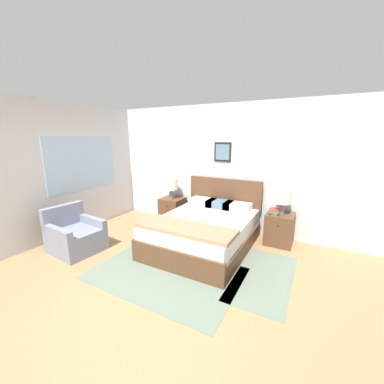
{
  "coord_description": "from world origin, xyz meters",
  "views": [
    {
      "loc": [
        1.87,
        -1.97,
        1.95
      ],
      "look_at": [
        0.01,
        1.46,
        1.03
      ],
      "focal_mm": 22.0,
      "sensor_mm": 36.0,
      "label": 1
    }
  ],
  "objects_px": {
    "armchair": "(75,236)",
    "table_lamp_near_window": "(171,185)",
    "nightstand_by_door": "(279,229)",
    "table_lamp_by_door": "(283,198)",
    "nightstand_near_window": "(173,210)",
    "bed": "(205,230)"
  },
  "relations": [
    {
      "from": "bed",
      "to": "table_lamp_by_door",
      "type": "relative_size",
      "value": 4.48
    },
    {
      "from": "nightstand_by_door",
      "to": "table_lamp_by_door",
      "type": "distance_m",
      "value": 0.6
    },
    {
      "from": "armchair",
      "to": "nightstand_by_door",
      "type": "bearing_deg",
      "value": 127.32
    },
    {
      "from": "bed",
      "to": "table_lamp_near_window",
      "type": "distance_m",
      "value": 1.52
    },
    {
      "from": "table_lamp_by_door",
      "to": "nightstand_near_window",
      "type": "bearing_deg",
      "value": -179.9
    },
    {
      "from": "bed",
      "to": "table_lamp_near_window",
      "type": "xyz_separation_m",
      "value": [
        -1.19,
        0.75,
        0.58
      ]
    },
    {
      "from": "nightstand_near_window",
      "to": "bed",
      "type": "bearing_deg",
      "value": -32.39
    },
    {
      "from": "nightstand_by_door",
      "to": "table_lamp_near_window",
      "type": "height_order",
      "value": "table_lamp_near_window"
    },
    {
      "from": "nightstand_near_window",
      "to": "armchair",
      "type": "bearing_deg",
      "value": -110.74
    },
    {
      "from": "nightstand_near_window",
      "to": "nightstand_by_door",
      "type": "bearing_deg",
      "value": 0.0
    },
    {
      "from": "bed",
      "to": "armchair",
      "type": "distance_m",
      "value": 2.28
    },
    {
      "from": "bed",
      "to": "nightstand_near_window",
      "type": "height_order",
      "value": "bed"
    },
    {
      "from": "bed",
      "to": "nightstand_near_window",
      "type": "bearing_deg",
      "value": 147.61
    },
    {
      "from": "bed",
      "to": "nightstand_by_door",
      "type": "bearing_deg",
      "value": 32.39
    },
    {
      "from": "armchair",
      "to": "table_lamp_by_door",
      "type": "height_order",
      "value": "table_lamp_by_door"
    },
    {
      "from": "table_lamp_near_window",
      "to": "nightstand_near_window",
      "type": "bearing_deg",
      "value": -13.52
    },
    {
      "from": "armchair",
      "to": "table_lamp_by_door",
      "type": "bearing_deg",
      "value": 127.33
    },
    {
      "from": "bed",
      "to": "table_lamp_by_door",
      "type": "height_order",
      "value": "bed"
    },
    {
      "from": "armchair",
      "to": "table_lamp_near_window",
      "type": "xyz_separation_m",
      "value": [
        0.73,
        1.97,
        0.62
      ]
    },
    {
      "from": "table_lamp_near_window",
      "to": "table_lamp_by_door",
      "type": "distance_m",
      "value": 2.37
    },
    {
      "from": "table_lamp_near_window",
      "to": "table_lamp_by_door",
      "type": "bearing_deg",
      "value": 0.0
    },
    {
      "from": "bed",
      "to": "nightstand_near_window",
      "type": "xyz_separation_m",
      "value": [
        -1.17,
        0.74,
        -0.01
      ]
    }
  ]
}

